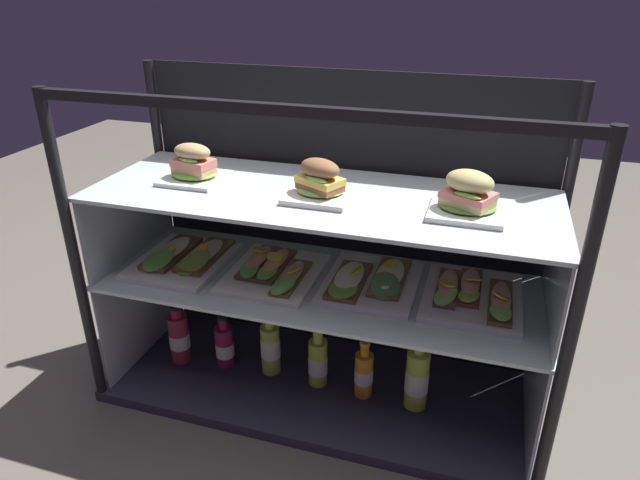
{
  "coord_description": "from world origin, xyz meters",
  "views": [
    {
      "loc": [
        0.43,
        -1.38,
        1.23
      ],
      "look_at": [
        0.0,
        0.0,
        0.55
      ],
      "focal_mm": 31.61,
      "sensor_mm": 36.0,
      "label": 1
    }
  ],
  "objects_px": {
    "juice_bottle_back_center": "(179,337)",
    "plated_roll_sandwich_mid_left": "(468,197)",
    "open_sandwich_tray_far_left": "(273,270)",
    "juice_bottle_near_post": "(271,347)",
    "open_sandwich_tray_right_of_center": "(472,295)",
    "open_sandwich_tray_far_right": "(184,258)",
    "plated_roll_sandwich_far_left": "(194,166)",
    "juice_bottle_front_middle": "(364,373)",
    "juice_bottle_front_fourth": "(225,345)",
    "open_sandwich_tray_near_left_corner": "(370,281)",
    "juice_bottle_front_right_end": "(318,360)",
    "plated_roll_sandwich_mid_right": "(320,183)",
    "juice_bottle_tucked_behind": "(417,378)"
  },
  "relations": [
    {
      "from": "open_sandwich_tray_far_right",
      "to": "open_sandwich_tray_near_left_corner",
      "type": "height_order",
      "value": "open_sandwich_tray_near_left_corner"
    },
    {
      "from": "open_sandwich_tray_right_of_center",
      "to": "plated_roll_sandwich_mid_right",
      "type": "bearing_deg",
      "value": -172.55
    },
    {
      "from": "open_sandwich_tray_near_left_corner",
      "to": "juice_bottle_front_right_end",
      "type": "xyz_separation_m",
      "value": [
        -0.15,
        -0.02,
        -0.31
      ]
    },
    {
      "from": "plated_roll_sandwich_mid_left",
      "to": "open_sandwich_tray_right_of_center",
      "type": "xyz_separation_m",
      "value": [
        0.04,
        0.05,
        -0.3
      ]
    },
    {
      "from": "juice_bottle_front_middle",
      "to": "plated_roll_sandwich_far_left",
      "type": "bearing_deg",
      "value": 178.41
    },
    {
      "from": "juice_bottle_front_fourth",
      "to": "juice_bottle_near_post",
      "type": "bearing_deg",
      "value": 3.07
    },
    {
      "from": "open_sandwich_tray_right_of_center",
      "to": "open_sandwich_tray_far_right",
      "type": "bearing_deg",
      "value": -177.33
    },
    {
      "from": "juice_bottle_tucked_behind",
      "to": "open_sandwich_tray_far_right",
      "type": "bearing_deg",
      "value": -179.88
    },
    {
      "from": "open_sandwich_tray_far_left",
      "to": "juice_bottle_near_post",
      "type": "height_order",
      "value": "open_sandwich_tray_far_left"
    },
    {
      "from": "juice_bottle_near_post",
      "to": "juice_bottle_front_middle",
      "type": "distance_m",
      "value": 0.32
    },
    {
      "from": "juice_bottle_near_post",
      "to": "juice_bottle_front_right_end",
      "type": "distance_m",
      "value": 0.17
    },
    {
      "from": "open_sandwich_tray_far_right",
      "to": "open_sandwich_tray_near_left_corner",
      "type": "xyz_separation_m",
      "value": [
        0.59,
        0.03,
        -0.0
      ]
    },
    {
      "from": "plated_roll_sandwich_mid_right",
      "to": "juice_bottle_front_middle",
      "type": "relative_size",
      "value": 0.87
    },
    {
      "from": "open_sandwich_tray_near_left_corner",
      "to": "juice_bottle_near_post",
      "type": "distance_m",
      "value": 0.44
    },
    {
      "from": "plated_roll_sandwich_mid_left",
      "to": "juice_bottle_near_post",
      "type": "height_order",
      "value": "plated_roll_sandwich_mid_left"
    },
    {
      "from": "open_sandwich_tray_far_left",
      "to": "juice_bottle_near_post",
      "type": "relative_size",
      "value": 1.48
    },
    {
      "from": "plated_roll_sandwich_mid_right",
      "to": "juice_bottle_front_right_end",
      "type": "height_order",
      "value": "plated_roll_sandwich_mid_right"
    },
    {
      "from": "open_sandwich_tray_far_right",
      "to": "juice_bottle_back_center",
      "type": "relative_size",
      "value": 1.47
    },
    {
      "from": "juice_bottle_front_fourth",
      "to": "open_sandwich_tray_near_left_corner",
      "type": "bearing_deg",
      "value": 2.18
    },
    {
      "from": "open_sandwich_tray_right_of_center",
      "to": "juice_bottle_front_fourth",
      "type": "distance_m",
      "value": 0.83
    },
    {
      "from": "plated_roll_sandwich_far_left",
      "to": "juice_bottle_front_middle",
      "type": "distance_m",
      "value": 0.81
    },
    {
      "from": "plated_roll_sandwich_mid_left",
      "to": "juice_bottle_tucked_behind",
      "type": "xyz_separation_m",
      "value": [
        -0.08,
        0.01,
        -0.59
      ]
    },
    {
      "from": "open_sandwich_tray_far_left",
      "to": "open_sandwich_tray_near_left_corner",
      "type": "xyz_separation_m",
      "value": [
        0.29,
        0.02,
        0.0
      ]
    },
    {
      "from": "juice_bottle_tucked_behind",
      "to": "plated_roll_sandwich_mid_left",
      "type": "bearing_deg",
      "value": -7.03
    },
    {
      "from": "open_sandwich_tray_right_of_center",
      "to": "juice_bottle_near_post",
      "type": "bearing_deg",
      "value": -178.4
    },
    {
      "from": "juice_bottle_front_fourth",
      "to": "juice_bottle_front_right_end",
      "type": "xyz_separation_m",
      "value": [
        0.33,
        0.0,
        0.01
      ]
    },
    {
      "from": "juice_bottle_back_center",
      "to": "plated_roll_sandwich_mid_left",
      "type": "bearing_deg",
      "value": 0.29
    },
    {
      "from": "open_sandwich_tray_far_left",
      "to": "juice_bottle_front_middle",
      "type": "xyz_separation_m",
      "value": [
        0.29,
        -0.01,
        -0.31
      ]
    },
    {
      "from": "juice_bottle_back_center",
      "to": "juice_bottle_near_post",
      "type": "distance_m",
      "value": 0.32
    },
    {
      "from": "juice_bottle_front_fourth",
      "to": "plated_roll_sandwich_mid_right",
      "type": "bearing_deg",
      "value": -5.04
    },
    {
      "from": "juice_bottle_near_post",
      "to": "plated_roll_sandwich_mid_left",
      "type": "bearing_deg",
      "value": -3.33
    },
    {
      "from": "plated_roll_sandwich_mid_left",
      "to": "juice_bottle_back_center",
      "type": "height_order",
      "value": "plated_roll_sandwich_mid_left"
    },
    {
      "from": "open_sandwich_tray_far_left",
      "to": "plated_roll_sandwich_mid_right",
      "type": "bearing_deg",
      "value": -9.33
    },
    {
      "from": "plated_roll_sandwich_mid_right",
      "to": "juice_bottle_front_fourth",
      "type": "bearing_deg",
      "value": 174.96
    },
    {
      "from": "open_sandwich_tray_far_right",
      "to": "juice_bottle_front_right_end",
      "type": "bearing_deg",
      "value": 2.07
    },
    {
      "from": "open_sandwich_tray_far_right",
      "to": "juice_bottle_back_center",
      "type": "bearing_deg",
      "value": -162.96
    },
    {
      "from": "open_sandwich_tray_right_of_center",
      "to": "juice_bottle_front_fourth",
      "type": "relative_size",
      "value": 1.69
    },
    {
      "from": "plated_roll_sandwich_far_left",
      "to": "plated_roll_sandwich_mid_left",
      "type": "distance_m",
      "value": 0.78
    },
    {
      "from": "open_sandwich_tray_near_left_corner",
      "to": "open_sandwich_tray_right_of_center",
      "type": "bearing_deg",
      "value": 1.45
    },
    {
      "from": "plated_roll_sandwich_far_left",
      "to": "juice_bottle_back_center",
      "type": "bearing_deg",
      "value": -163.83
    },
    {
      "from": "open_sandwich_tray_far_right",
      "to": "open_sandwich_tray_far_left",
      "type": "relative_size",
      "value": 1.0
    },
    {
      "from": "plated_roll_sandwich_far_left",
      "to": "juice_bottle_front_fourth",
      "type": "height_order",
      "value": "plated_roll_sandwich_far_left"
    },
    {
      "from": "open_sandwich_tray_near_left_corner",
      "to": "open_sandwich_tray_far_right",
      "type": "bearing_deg",
      "value": -176.73
    },
    {
      "from": "open_sandwich_tray_far_right",
      "to": "juice_bottle_near_post",
      "type": "bearing_deg",
      "value": 5.06
    },
    {
      "from": "plated_roll_sandwich_mid_right",
      "to": "juice_bottle_front_right_end",
      "type": "relative_size",
      "value": 0.81
    },
    {
      "from": "plated_roll_sandwich_far_left",
      "to": "open_sandwich_tray_far_left",
      "type": "distance_m",
      "value": 0.38
    },
    {
      "from": "plated_roll_sandwich_far_left",
      "to": "open_sandwich_tray_near_left_corner",
      "type": "relative_size",
      "value": 0.53
    },
    {
      "from": "open_sandwich_tray_right_of_center",
      "to": "juice_bottle_front_middle",
      "type": "xyz_separation_m",
      "value": [
        -0.29,
        -0.04,
        -0.31
      ]
    },
    {
      "from": "open_sandwich_tray_far_left",
      "to": "juice_bottle_front_fourth",
      "type": "distance_m",
      "value": 0.37
    },
    {
      "from": "juice_bottle_near_post",
      "to": "juice_bottle_tucked_behind",
      "type": "relative_size",
      "value": 0.86
    }
  ]
}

